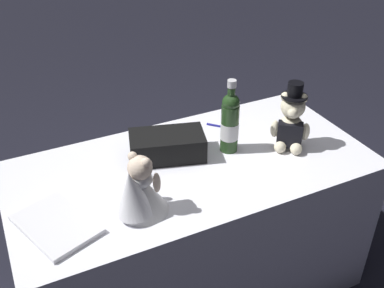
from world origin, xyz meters
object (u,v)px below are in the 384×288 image
signing_pen (220,126)px  gift_case_black (167,145)px  champagne_bottle (230,122)px  teddy_bear_groom (291,123)px  guestbook (56,225)px  teddy_bear_bride (138,190)px

signing_pen → gift_case_black: 0.34m
champagne_bottle → teddy_bear_groom: bearing=159.9°
signing_pen → gift_case_black: size_ratio=0.29×
gift_case_black → guestbook: 0.57m
teddy_bear_bride → gift_case_black: (-0.23, -0.29, -0.05)m
teddy_bear_groom → guestbook: bearing=4.0°
champagne_bottle → signing_pen: (-0.06, -0.18, -0.13)m
teddy_bear_groom → signing_pen: size_ratio=3.03×
teddy_bear_bride → gift_case_black: size_ratio=0.69×
champagne_bottle → guestbook: champagne_bottle is taller
teddy_bear_groom → champagne_bottle: bearing=-20.1°
teddy_bear_groom → teddy_bear_bride: (0.73, 0.13, -0.02)m
teddy_bear_bride → signing_pen: bearing=-143.9°
signing_pen → guestbook: guestbook is taller
teddy_bear_groom → teddy_bear_bride: size_ratio=1.26×
guestbook → gift_case_black: bearing=-175.8°
gift_case_black → guestbook: bearing=24.2°
gift_case_black → guestbook: size_ratio=1.17×
teddy_bear_groom → guestbook: 1.03m
teddy_bear_bride → champagne_bottle: 0.53m
teddy_bear_bride → guestbook: 0.31m
teddy_bear_bride → signing_pen: size_ratio=2.41×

